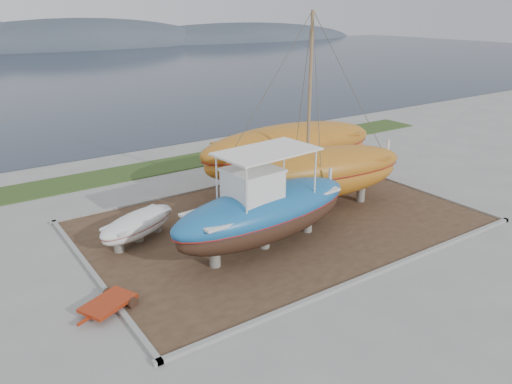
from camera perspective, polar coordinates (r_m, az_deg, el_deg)
ground at (r=21.53m, az=9.35°, el=-7.03°), size 140.00×140.00×0.00m
dirt_patch at (r=24.23m, az=2.86°, el=-3.44°), size 18.00×12.00×0.06m
curb_frame at (r=24.22m, az=2.86°, el=-3.34°), size 18.60×12.60×0.15m
grass_strip at (r=33.51m, az=-9.13°, el=3.21°), size 44.00×3.00×0.08m
sea at (r=85.21m, az=-25.72°, el=11.89°), size 260.00×100.00×0.04m
blue_caique at (r=20.81m, az=1.00°, el=-1.00°), size 9.22×3.59×4.33m
white_dinghy at (r=22.64m, az=-13.34°, el=-3.98°), size 4.43×3.15×1.25m
orange_sailboat at (r=24.40m, az=7.10°, el=8.58°), size 10.19×4.72×9.63m
orange_bare_hull at (r=28.17m, az=3.84°, el=3.96°), size 11.16×4.09×3.59m
red_trailer at (r=18.27m, az=-16.51°, el=-12.39°), size 2.98×2.33×0.38m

